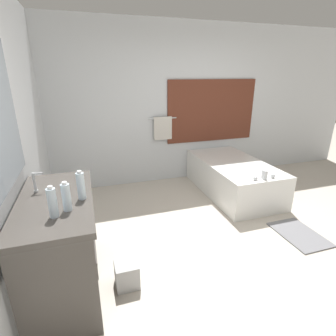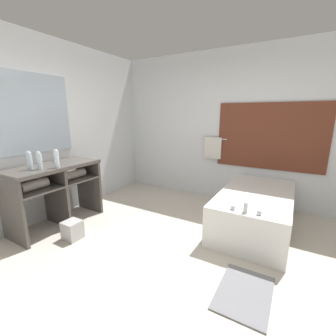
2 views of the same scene
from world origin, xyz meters
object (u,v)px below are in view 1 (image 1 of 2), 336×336
at_px(bathtub, 233,176).
at_px(water_bottle_3, 66,197).
at_px(waste_bin, 127,274).
at_px(water_bottle_1, 81,186).
at_px(water_bottle_2, 52,203).

relative_size(bathtub, water_bottle_3, 7.50).
bearing_deg(waste_bin, water_bottle_3, -170.52).
xyz_separation_m(water_bottle_1, waste_bin, (0.31, -0.10, -0.90)).
bearing_deg(water_bottle_3, bathtub, 33.31).
distance_m(bathtub, water_bottle_3, 2.99).
height_order(bathtub, water_bottle_1, water_bottle_1).
relative_size(water_bottle_2, water_bottle_3, 1.04).
relative_size(water_bottle_3, waste_bin, 0.96).
distance_m(bathtub, waste_bin, 2.53).
bearing_deg(water_bottle_1, bathtub, 31.56).
bearing_deg(water_bottle_3, water_bottle_2, -140.52).
height_order(water_bottle_2, water_bottle_3, water_bottle_2).
distance_m(water_bottle_2, waste_bin, 1.04).
bearing_deg(bathtub, waste_bin, -142.82).
xyz_separation_m(bathtub, water_bottle_3, (-2.43, -1.59, 0.72)).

